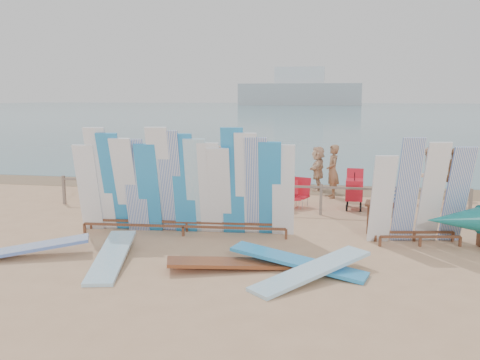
% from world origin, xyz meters
% --- Properties ---
extents(ground, '(160.00, 160.00, 0.00)m').
position_xyz_m(ground, '(0.00, 0.00, 0.00)').
color(ground, tan).
rests_on(ground, ground).
extents(ocean, '(320.00, 240.00, 0.02)m').
position_xyz_m(ocean, '(0.00, 128.00, 0.00)').
color(ocean, slate).
rests_on(ocean, ground).
extents(wet_sand_strip, '(40.00, 2.60, 0.01)m').
position_xyz_m(wet_sand_strip, '(0.00, 7.20, 0.00)').
color(wet_sand_strip, '#85684B').
rests_on(wet_sand_strip, ground).
extents(distant_ship, '(45.00, 8.00, 14.00)m').
position_xyz_m(distant_ship, '(-12.00, 180.00, 5.31)').
color(distant_ship, '#999EA3').
rests_on(distant_ship, ocean).
extents(fence, '(12.08, 0.08, 0.90)m').
position_xyz_m(fence, '(0.00, 3.00, 0.63)').
color(fence, '#7D6B5E').
rests_on(fence, ground).
extents(main_surfboard_rack, '(5.39, 1.09, 2.66)m').
position_xyz_m(main_surfboard_rack, '(-1.23, 0.31, 1.19)').
color(main_surfboard_rack, brown).
rests_on(main_surfboard_rack, ground).
extents(side_surfboard_rack, '(2.27, 1.02, 2.48)m').
position_xyz_m(side_surfboard_rack, '(4.30, 0.48, 1.13)').
color(side_surfboard_rack, brown).
rests_on(side_surfboard_rack, ground).
extents(vendor_table, '(0.98, 0.75, 1.21)m').
position_xyz_m(vendor_table, '(3.60, 1.35, 0.40)').
color(vendor_table, brown).
rests_on(vendor_table, ground).
extents(flat_board_d, '(2.75, 1.22, 0.35)m').
position_xyz_m(flat_board_d, '(1.72, -1.83, 0.00)').
color(flat_board_d, '#298CD0').
rests_on(flat_board_d, ground).
extents(flat_board_e, '(2.66, 1.69, 0.36)m').
position_xyz_m(flat_board_e, '(-4.03, -2.14, 0.00)').
color(flat_board_e, white).
rests_on(flat_board_e, ground).
extents(flat_board_b, '(2.20, 2.39, 0.34)m').
position_xyz_m(flat_board_b, '(2.02, -2.28, 0.00)').
color(flat_board_b, '#8FC8E5').
rests_on(flat_board_b, ground).
extents(flat_board_c, '(2.74, 1.36, 0.23)m').
position_xyz_m(flat_board_c, '(0.53, -1.97, 0.00)').
color(flat_board_c, brown).
rests_on(flat_board_c, ground).
extents(flat_board_a, '(1.18, 2.75, 0.31)m').
position_xyz_m(flat_board_a, '(-2.03, -2.11, 0.00)').
color(flat_board_a, '#8FC8E5').
rests_on(flat_board_a, ground).
extents(beach_chair_left, '(0.71, 0.73, 0.89)m').
position_xyz_m(beach_chair_left, '(1.30, 3.95, 0.26)').
color(beach_chair_left, red).
rests_on(beach_chair_left, ground).
extents(beach_chair_right, '(0.66, 0.68, 0.84)m').
position_xyz_m(beach_chair_right, '(1.07, 3.69, 0.24)').
color(beach_chair_right, red).
rests_on(beach_chair_right, ground).
extents(stroller, '(0.64, 0.89, 1.19)m').
position_xyz_m(stroller, '(2.96, 3.98, 0.48)').
color(stroller, red).
rests_on(stroller, ground).
extents(beachgoer_8, '(0.98, 0.67, 1.84)m').
position_xyz_m(beachgoer_8, '(5.15, 4.72, 0.92)').
color(beachgoer_8, beige).
rests_on(beachgoer_8, ground).
extents(beachgoer_4, '(0.46, 0.99, 1.65)m').
position_xyz_m(beachgoer_4, '(-0.90, 4.82, 0.82)').
color(beachgoer_4, '#8C6042').
rests_on(beachgoer_4, ground).
extents(beachgoer_0, '(0.48, 0.89, 1.75)m').
position_xyz_m(beachgoer_0, '(-4.96, 4.15, 0.88)').
color(beachgoer_0, tan).
rests_on(beachgoer_0, ground).
extents(beachgoer_1, '(0.50, 0.69, 1.69)m').
position_xyz_m(beachgoer_1, '(-4.17, 5.63, 0.85)').
color(beachgoer_1, '#8C6042').
rests_on(beachgoer_1, ground).
extents(beachgoer_5, '(0.54, 1.49, 1.59)m').
position_xyz_m(beachgoer_5, '(1.75, 6.89, 0.80)').
color(beachgoer_5, beige).
rests_on(beachgoer_5, ground).
extents(beachgoer_11, '(1.48, 1.54, 1.74)m').
position_xyz_m(beachgoer_11, '(-5.99, 5.75, 0.87)').
color(beachgoer_11, beige).
rests_on(beachgoer_11, ground).
extents(beachgoer_6, '(0.88, 0.62, 1.63)m').
position_xyz_m(beachgoer_6, '(0.36, 3.94, 0.81)').
color(beachgoer_6, tan).
rests_on(beachgoer_6, ground).
extents(beachgoer_9, '(1.08, 0.85, 1.56)m').
position_xyz_m(beachgoer_9, '(5.86, 6.44, 0.78)').
color(beachgoer_9, tan).
rests_on(beachgoer_9, ground).
extents(beachgoer_7, '(0.47, 0.70, 1.78)m').
position_xyz_m(beachgoer_7, '(2.29, 5.61, 0.89)').
color(beachgoer_7, '#8C6042').
rests_on(beachgoer_7, ground).
extents(beachgoer_extra_1, '(1.13, 0.95, 1.79)m').
position_xyz_m(beachgoer_extra_1, '(-6.44, 5.77, 0.90)').
color(beachgoer_extra_1, '#8C6042').
rests_on(beachgoer_extra_1, ground).
extents(beachgoer_3, '(1.30, 0.76, 1.89)m').
position_xyz_m(beachgoer_3, '(-1.26, 5.62, 0.94)').
color(beachgoer_3, tan).
rests_on(beachgoer_3, ground).
extents(beachgoer_10, '(1.10, 1.03, 1.80)m').
position_xyz_m(beachgoer_10, '(5.97, 5.08, 0.90)').
color(beachgoer_10, '#8C6042').
rests_on(beachgoer_10, ground).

